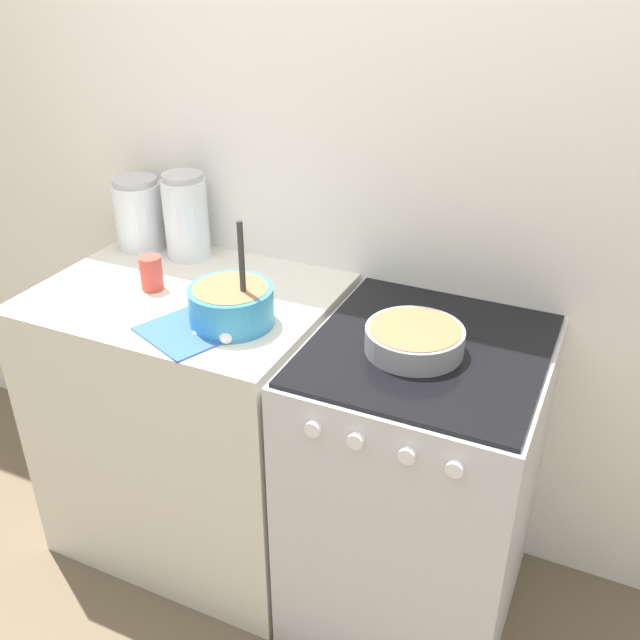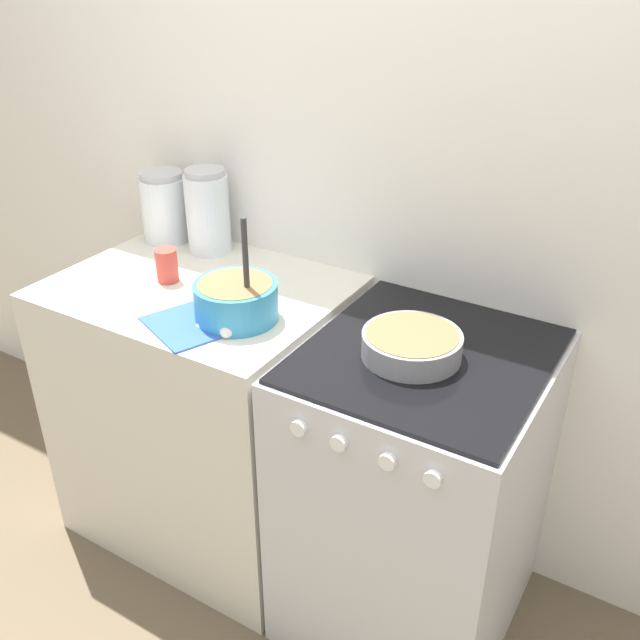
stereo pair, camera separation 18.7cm
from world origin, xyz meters
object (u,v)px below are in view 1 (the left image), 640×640
stove (417,484)px  mixing_bowl (231,303)px  storage_jar_middle (187,222)px  storage_jar_left (139,218)px  baking_pan (414,339)px  tin_can (151,273)px

stove → mixing_bowl: size_ratio=3.07×
storage_jar_middle → stove: bearing=-14.8°
storage_jar_left → mixing_bowl: bearing=-31.3°
baking_pan → storage_jar_left: size_ratio=1.06×
stove → tin_can: (-0.85, -0.02, 0.52)m
tin_can → stove: bearing=1.3°
mixing_bowl → storage_jar_middle: (-0.37, 0.34, 0.06)m
mixing_bowl → storage_jar_middle: mixing_bowl is taller
mixing_bowl → baking_pan: (0.50, 0.07, -0.03)m
stove → mixing_bowl: mixing_bowl is taller
storage_jar_left → tin_can: bearing=-48.0°
stove → baking_pan: (-0.03, -0.04, 0.50)m
storage_jar_middle → mixing_bowl: bearing=-42.8°
baking_pan → storage_jar_middle: 0.91m
stove → baking_pan: 0.51m
storage_jar_left → tin_can: storage_jar_left is taller
storage_jar_middle → tin_can: bearing=-81.3°
storage_jar_left → storage_jar_middle: storage_jar_middle is taller
storage_jar_middle → tin_can: 0.27m
mixing_bowl → storage_jar_left: 0.65m
storage_jar_left → storage_jar_middle: bearing=0.0°
stove → baking_pan: baking_pan is taller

